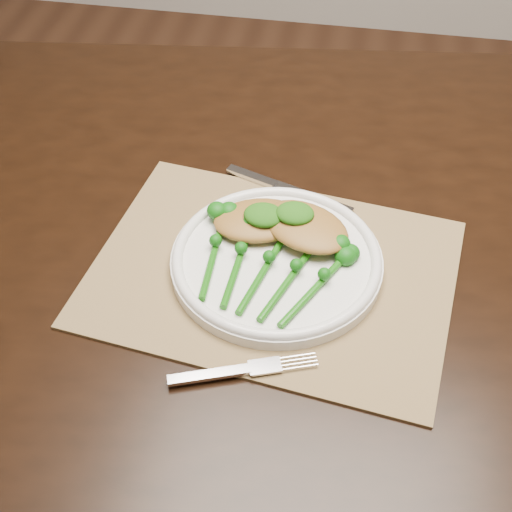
% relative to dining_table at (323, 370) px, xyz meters
% --- Properties ---
extents(floor, '(4.00, 4.00, 0.00)m').
position_rel_dining_table_xyz_m(floor, '(0.03, -0.03, -0.38)').
color(floor, '#502E1B').
rests_on(floor, ground).
extents(dining_table, '(1.70, 1.09, 0.75)m').
position_rel_dining_table_xyz_m(dining_table, '(0.00, 0.00, 0.00)').
color(dining_table, black).
rests_on(dining_table, ground).
extents(placemat, '(0.49, 0.39, 0.00)m').
position_rel_dining_table_xyz_m(placemat, '(-0.08, -0.13, 0.37)').
color(placemat, olive).
rests_on(placemat, dining_table).
extents(dinner_plate, '(0.27, 0.27, 0.02)m').
position_rel_dining_table_xyz_m(dinner_plate, '(-0.07, -0.12, 0.39)').
color(dinner_plate, white).
rests_on(dinner_plate, placemat).
extents(knife, '(0.19, 0.08, 0.01)m').
position_rel_dining_table_xyz_m(knife, '(-0.10, 0.04, 0.38)').
color(knife, silver).
rests_on(knife, placemat).
extents(fork, '(0.17, 0.07, 0.01)m').
position_rel_dining_table_xyz_m(fork, '(-0.07, -0.28, 0.38)').
color(fork, silver).
rests_on(fork, placemat).
extents(chicken_fillet_left, '(0.14, 0.11, 0.02)m').
position_rel_dining_table_xyz_m(chicken_fillet_left, '(-0.10, -0.07, 0.41)').
color(chicken_fillet_left, olive).
rests_on(chicken_fillet_left, dinner_plate).
extents(chicken_fillet_right, '(0.15, 0.13, 0.02)m').
position_rel_dining_table_xyz_m(chicken_fillet_right, '(-0.04, -0.07, 0.41)').
color(chicken_fillet_right, olive).
rests_on(chicken_fillet_right, dinner_plate).
extents(pesto_dollop_left, '(0.05, 0.04, 0.02)m').
position_rel_dining_table_xyz_m(pesto_dollop_left, '(-0.10, -0.07, 0.42)').
color(pesto_dollop_left, '#134409').
rests_on(pesto_dollop_left, chicken_fillet_left).
extents(pesto_dollop_right, '(0.05, 0.04, 0.02)m').
position_rel_dining_table_xyz_m(pesto_dollop_right, '(-0.06, -0.07, 0.43)').
color(pesto_dollop_right, '#134409').
rests_on(pesto_dollop_right, chicken_fillet_right).
extents(broccolini_bundle, '(0.20, 0.21, 0.04)m').
position_rel_dining_table_xyz_m(broccolini_bundle, '(-0.09, -0.15, 0.40)').
color(broccolini_bundle, '#13560B').
rests_on(broccolini_bundle, dinner_plate).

